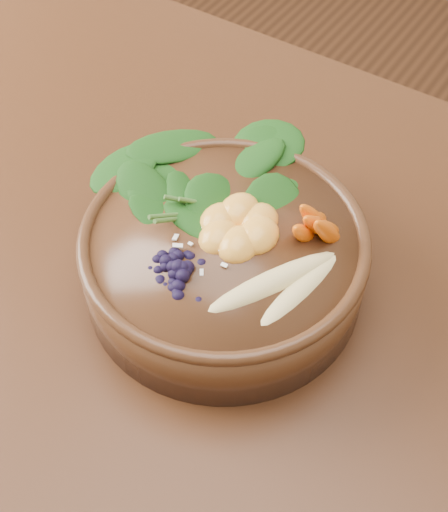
{
  "coord_description": "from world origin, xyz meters",
  "views": [
    {
      "loc": [
        0.31,
        -0.41,
        1.39
      ],
      "look_at": [
        0.04,
        0.0,
        0.8
      ],
      "focal_mm": 50.0,
      "sensor_mm": 36.0,
      "label": 1
    }
  ],
  "objects_px": {
    "banana_halves": "(287,276)",
    "blueberry_pile": "(178,257)",
    "dining_table": "(195,315)",
    "mandarin_cluster": "(239,218)",
    "stoneware_bowl": "(224,262)",
    "carrot_cluster": "(321,199)",
    "kale_heap": "(239,169)"
  },
  "relations": [
    {
      "from": "carrot_cluster",
      "to": "mandarin_cluster",
      "type": "distance_m",
      "value": 0.09
    },
    {
      "from": "banana_halves",
      "to": "blueberry_pile",
      "type": "bearing_deg",
      "value": -141.51
    },
    {
      "from": "carrot_cluster",
      "to": "mandarin_cluster",
      "type": "height_order",
      "value": "carrot_cluster"
    },
    {
      "from": "banana_halves",
      "to": "blueberry_pile",
      "type": "distance_m",
      "value": 0.11
    },
    {
      "from": "stoneware_bowl",
      "to": "carrot_cluster",
      "type": "relative_size",
      "value": 3.62
    },
    {
      "from": "dining_table",
      "to": "stoneware_bowl",
      "type": "relative_size",
      "value": 5.22
    },
    {
      "from": "dining_table",
      "to": "stoneware_bowl",
      "type": "height_order",
      "value": "stoneware_bowl"
    },
    {
      "from": "stoneware_bowl",
      "to": "carrot_cluster",
      "type": "height_order",
      "value": "carrot_cluster"
    },
    {
      "from": "blueberry_pile",
      "to": "carrot_cluster",
      "type": "bearing_deg",
      "value": 55.36
    },
    {
      "from": "banana_halves",
      "to": "kale_heap",
      "type": "bearing_deg",
      "value": 156.45
    },
    {
      "from": "banana_halves",
      "to": "blueberry_pile",
      "type": "relative_size",
      "value": 1.16
    },
    {
      "from": "stoneware_bowl",
      "to": "blueberry_pile",
      "type": "distance_m",
      "value": 0.09
    },
    {
      "from": "kale_heap",
      "to": "carrot_cluster",
      "type": "relative_size",
      "value": 2.38
    },
    {
      "from": "carrot_cluster",
      "to": "banana_halves",
      "type": "relative_size",
      "value": 0.52
    },
    {
      "from": "dining_table",
      "to": "carrot_cluster",
      "type": "relative_size",
      "value": 18.94
    },
    {
      "from": "banana_halves",
      "to": "mandarin_cluster",
      "type": "height_order",
      "value": "mandarin_cluster"
    },
    {
      "from": "dining_table",
      "to": "kale_heap",
      "type": "distance_m",
      "value": 0.21
    },
    {
      "from": "banana_halves",
      "to": "carrot_cluster",
      "type": "bearing_deg",
      "value": 113.06
    },
    {
      "from": "dining_table",
      "to": "banana_halves",
      "type": "xyz_separation_m",
      "value": [
        0.13,
        -0.02,
        0.19
      ]
    },
    {
      "from": "dining_table",
      "to": "banana_halves",
      "type": "bearing_deg",
      "value": -7.95
    },
    {
      "from": "blueberry_pile",
      "to": "mandarin_cluster",
      "type": "bearing_deg",
      "value": 75.64
    },
    {
      "from": "kale_heap",
      "to": "banana_halves",
      "type": "xyz_separation_m",
      "value": [
        0.12,
        -0.09,
        -0.01
      ]
    },
    {
      "from": "kale_heap",
      "to": "blueberry_pile",
      "type": "relative_size",
      "value": 1.42
    },
    {
      "from": "mandarin_cluster",
      "to": "dining_table",
      "type": "bearing_deg",
      "value": -159.59
    },
    {
      "from": "dining_table",
      "to": "carrot_cluster",
      "type": "distance_m",
      "value": 0.26
    },
    {
      "from": "carrot_cluster",
      "to": "mandarin_cluster",
      "type": "relative_size",
      "value": 0.87
    },
    {
      "from": "dining_table",
      "to": "mandarin_cluster",
      "type": "relative_size",
      "value": 16.47
    },
    {
      "from": "blueberry_pile",
      "to": "stoneware_bowl",
      "type": "bearing_deg",
      "value": 77.77
    },
    {
      "from": "dining_table",
      "to": "carrot_cluster",
      "type": "xyz_separation_m",
      "value": [
        0.12,
        0.07,
        0.22
      ]
    },
    {
      "from": "dining_table",
      "to": "mandarin_cluster",
      "type": "xyz_separation_m",
      "value": [
        0.05,
        0.02,
        0.19
      ]
    },
    {
      "from": "dining_table",
      "to": "mandarin_cluster",
      "type": "bearing_deg",
      "value": 20.41
    },
    {
      "from": "dining_table",
      "to": "blueberry_pile",
      "type": "distance_m",
      "value": 0.21
    }
  ]
}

